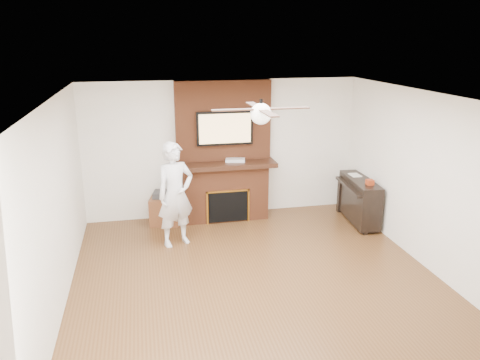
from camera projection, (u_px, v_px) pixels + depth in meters
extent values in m
cube|color=#4E2F17|center=(259.00, 289.00, 6.39)|extent=(5.36, 5.86, 0.18)
cube|color=white|center=(261.00, 91.00, 5.60)|extent=(5.36, 5.86, 0.18)
cube|color=white|center=(222.00, 148.00, 8.65)|extent=(5.36, 0.18, 2.50)
cube|color=white|center=(359.00, 324.00, 3.34)|extent=(5.36, 0.18, 2.50)
cube|color=white|center=(46.00, 212.00, 5.48)|extent=(0.18, 5.86, 2.50)
cube|color=white|center=(440.00, 184.00, 6.51)|extent=(0.18, 5.86, 2.50)
cube|color=brown|center=(225.00, 192.00, 8.55)|extent=(1.50, 0.50, 1.00)
cube|color=black|center=(225.00, 164.00, 8.37)|extent=(1.78, 0.64, 0.08)
cube|color=brown|center=(223.00, 121.00, 8.31)|extent=(1.70, 0.20, 1.42)
cube|color=black|center=(228.00, 207.00, 8.37)|extent=(0.70, 0.06, 0.55)
cube|color=#BF8C2D|center=(228.00, 191.00, 8.28)|extent=(0.78, 0.02, 0.03)
cube|color=#BF8C2D|center=(207.00, 208.00, 8.29)|extent=(0.03, 0.02, 0.61)
cube|color=#BF8C2D|center=(249.00, 205.00, 8.44)|extent=(0.03, 0.02, 0.61)
cube|color=black|center=(225.00, 128.00, 8.21)|extent=(1.00, 0.07, 0.60)
cube|color=#EDC27D|center=(225.00, 129.00, 8.18)|extent=(0.92, 0.01, 0.52)
cylinder|color=black|center=(261.00, 105.00, 5.65)|extent=(0.04, 0.04, 0.14)
sphere|color=white|center=(261.00, 114.00, 5.68)|extent=(0.26, 0.26, 0.26)
cube|color=black|center=(287.00, 108.00, 5.73)|extent=(0.55, 0.11, 0.01)
cube|color=black|center=(255.00, 105.00, 5.97)|extent=(0.11, 0.55, 0.01)
cube|color=black|center=(234.00, 110.00, 5.60)|extent=(0.55, 0.11, 0.01)
cube|color=black|center=(268.00, 113.00, 5.36)|extent=(0.11, 0.55, 0.01)
imported|color=silver|center=(175.00, 195.00, 7.35)|extent=(0.73, 0.61, 1.68)
cube|color=brown|center=(166.00, 210.00, 8.39)|extent=(0.60, 0.60, 0.49)
cube|color=#303032|center=(165.00, 194.00, 8.30)|extent=(0.45, 0.39, 0.10)
cube|color=black|center=(359.00, 199.00, 8.37)|extent=(0.47, 1.26, 0.76)
cube|color=black|center=(366.00, 216.00, 7.86)|extent=(0.06, 0.09, 0.66)
cube|color=black|center=(339.00, 195.00, 8.89)|extent=(0.06, 0.09, 0.66)
cube|color=black|center=(349.00, 187.00, 8.26)|extent=(0.24, 1.15, 0.05)
cube|color=silver|center=(355.00, 175.00, 8.48)|extent=(0.17, 0.24, 0.01)
cube|color=#A03413|center=(370.00, 182.00, 7.94)|extent=(0.11, 0.11, 0.09)
cube|color=silver|center=(235.00, 160.00, 8.36)|extent=(0.38, 0.27, 0.05)
cylinder|color=#BB3B16|center=(222.00, 218.00, 8.50)|extent=(0.07, 0.07, 0.11)
cylinder|color=#348239|center=(228.00, 218.00, 8.53)|extent=(0.07, 0.07, 0.10)
cylinder|color=#FDF8C9|center=(237.00, 218.00, 8.54)|extent=(0.08, 0.08, 0.10)
cylinder|color=#323B96|center=(238.00, 217.00, 8.62)|extent=(0.06, 0.06, 0.07)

